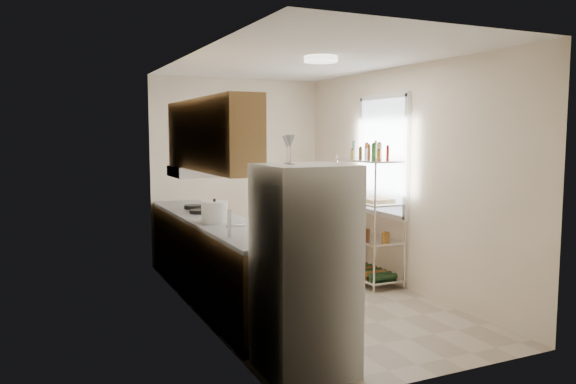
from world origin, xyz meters
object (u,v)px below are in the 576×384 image
refrigerator (305,270)px  rice_cooker (215,212)px  espresso_machine (356,188)px  frying_pan_large (199,212)px  cutting_board (374,199)px

refrigerator → rice_cooker: size_ratio=5.83×
refrigerator → espresso_machine: refrigerator is taller
refrigerator → frying_pan_large: 2.57m
rice_cooker → espresso_machine: (2.02, 0.48, 0.13)m
rice_cooker → espresso_machine: espresso_machine is taller
rice_cooker → cutting_board: rice_cooker is taller
frying_pan_large → espresso_machine: (1.97, -0.25, 0.22)m
frying_pan_large → refrigerator: bearing=-102.8°
cutting_board → espresso_machine: (-0.05, 0.33, 0.11)m
frying_pan_large → rice_cooker: bearing=-108.3°
refrigerator → cutting_board: size_ratio=3.37×
refrigerator → espresso_machine: bearing=50.8°
refrigerator → rice_cooker: (-0.13, 1.83, 0.21)m
espresso_machine → frying_pan_large: bearing=159.5°
rice_cooker → cutting_board: 2.07m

